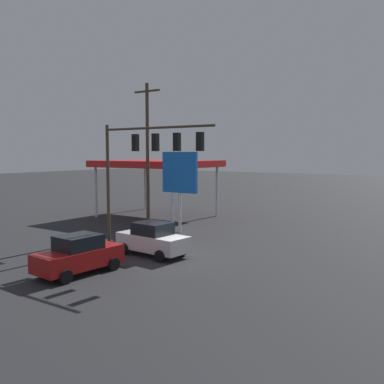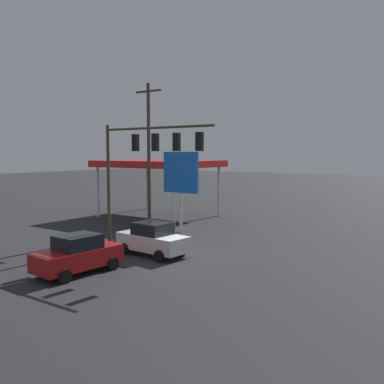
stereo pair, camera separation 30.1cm
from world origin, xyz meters
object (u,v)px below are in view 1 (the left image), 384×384
utility_pole (148,154)px  sedan_far (79,255)px  price_sign (180,175)px  traffic_signal_assembly (145,155)px  sedan_waiting (153,239)px

utility_pole → sedan_far: 13.25m
price_sign → utility_pole: bearing=12.2°
utility_pole → sedan_far: utility_pole is taller
traffic_signal_assembly → utility_pole: 7.93m
utility_pole → price_sign: utility_pole is taller
traffic_signal_assembly → sedan_far: size_ratio=1.75×
utility_pole → sedan_waiting: size_ratio=2.47×
traffic_signal_assembly → utility_pole: size_ratio=0.70×
price_sign → sedan_waiting: (-2.97, 6.76, -3.35)m
price_sign → sedan_far: 12.49m
utility_pole → price_sign: (-2.62, -0.57, -1.57)m
utility_pole → price_sign: bearing=-167.8°
sedan_waiting → price_sign: bearing=-61.8°
price_sign → sedan_waiting: price_sign is taller
utility_pole → traffic_signal_assembly: bearing=129.5°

